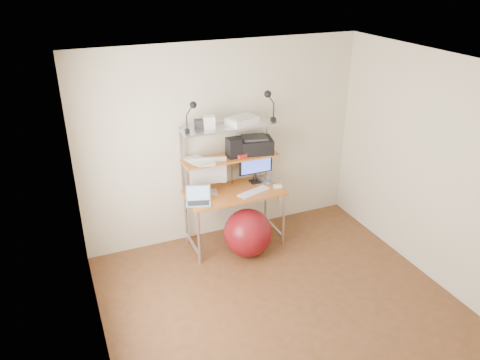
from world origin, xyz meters
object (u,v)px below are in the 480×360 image
object	(u,v)px
printer	(254,145)
exercise_ball	(248,233)
monitor_silver	(208,173)
monitor_black	(256,165)
laptop	(198,199)

from	to	relation	value
printer	exercise_ball	distance (m)	1.08
monitor_silver	monitor_black	xyz separation A→B (m)	(0.66, 0.06, -0.04)
printer	exercise_ball	bearing A→B (deg)	-109.06
monitor_silver	exercise_ball	distance (m)	0.88
monitor_black	laptop	xyz separation A→B (m)	(-0.86, -0.27, -0.18)
monitor_silver	monitor_black	distance (m)	0.66
printer	monitor_black	bearing A→B (deg)	38.51
monitor_silver	printer	xyz separation A→B (m)	(0.63, 0.05, 0.24)
monitor_silver	printer	world-z (taller)	printer
laptop	printer	distance (m)	0.99
monitor_silver	laptop	distance (m)	0.37
monitor_silver	printer	bearing A→B (deg)	19.70
monitor_black	monitor_silver	bearing A→B (deg)	-175.46
monitor_black	laptop	distance (m)	0.92
printer	exercise_ball	xyz separation A→B (m)	(-0.28, -0.44, -0.95)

